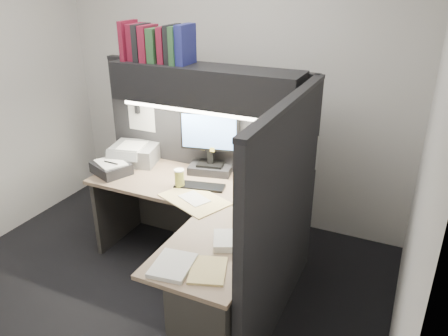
{
  "coord_description": "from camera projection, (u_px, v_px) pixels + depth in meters",
  "views": [
    {
      "loc": [
        1.68,
        -2.23,
        2.29
      ],
      "look_at": [
        0.4,
        0.51,
        0.95
      ],
      "focal_mm": 35.0,
      "sensor_mm": 36.0,
      "label": 1
    }
  ],
  "objects": [
    {
      "name": "paper_stack_b",
      "position": [
        173.0,
        265.0,
        2.53
      ],
      "size": [
        0.25,
        0.3,
        0.03
      ],
      "primitive_type": "cube",
      "rotation": [
        0.0,
        0.0,
        0.14
      ],
      "color": "white",
      "rests_on": "desk"
    },
    {
      "name": "notebook_stack",
      "position": [
        111.0,
        168.0,
        3.72
      ],
      "size": [
        0.38,
        0.35,
        0.09
      ],
      "primitive_type": "cube",
      "rotation": [
        0.0,
        0.0,
        -0.39
      ],
      "color": "black",
      "rests_on": "desk"
    },
    {
      "name": "desk",
      "position": [
        196.0,
        260.0,
        3.08
      ],
      "size": [
        1.7,
        1.53,
        0.73
      ],
      "color": "#7E6C50",
      "rests_on": "floor"
    },
    {
      "name": "keyboard",
      "position": [
        200.0,
        186.0,
        3.49
      ],
      "size": [
        0.42,
        0.21,
        0.02
      ],
      "primitive_type": "cube",
      "rotation": [
        0.0,
        0.0,
        0.21
      ],
      "color": "black",
      "rests_on": "desk"
    },
    {
      "name": "overhead_shelf",
      "position": [
        205.0,
        85.0,
        3.39
      ],
      "size": [
        1.55,
        0.34,
        0.3
      ],
      "primitive_type": "cube",
      "color": "black",
      "rests_on": "partition_back"
    },
    {
      "name": "wall_right",
      "position": [
        423.0,
        178.0,
        2.2
      ],
      "size": [
        0.04,
        3.0,
        2.7
      ],
      "primitive_type": "cube",
      "color": "silver",
      "rests_on": "floor"
    },
    {
      "name": "task_light_tube",
      "position": [
        197.0,
        111.0,
        3.34
      ],
      "size": [
        1.32,
        0.04,
        0.04
      ],
      "primitive_type": "cylinder",
      "rotation": [
        0.0,
        1.57,
        0.0
      ],
      "color": "white",
      "rests_on": "overhead_shelf"
    },
    {
      "name": "paper_stack_a",
      "position": [
        233.0,
        241.0,
        2.75
      ],
      "size": [
        0.31,
        0.29,
        0.05
      ],
      "primitive_type": "cube",
      "rotation": [
        0.0,
        0.0,
        0.43
      ],
      "color": "white",
      "rests_on": "desk"
    },
    {
      "name": "monitor",
      "position": [
        210.0,
        149.0,
        3.66
      ],
      "size": [
        0.49,
        0.29,
        0.54
      ],
      "rotation": [
        0.0,
        0.0,
        0.22
      ],
      "color": "black",
      "rests_on": "desk"
    },
    {
      "name": "partition_back",
      "position": [
        206.0,
        158.0,
        3.86
      ],
      "size": [
        1.9,
        0.06,
        1.6
      ],
      "primitive_type": "cube",
      "color": "black",
      "rests_on": "floor"
    },
    {
      "name": "manila_stack",
      "position": [
        208.0,
        270.0,
        2.5
      ],
      "size": [
        0.28,
        0.31,
        0.01
      ],
      "primitive_type": "cube",
      "rotation": [
        0.0,
        0.0,
        0.33
      ],
      "color": "#E3CB7F",
      "rests_on": "desk"
    },
    {
      "name": "mouse",
      "position": [
        263.0,
        205.0,
        3.18
      ],
      "size": [
        0.08,
        0.1,
        0.03
      ],
      "primitive_type": "ellipsoid",
      "rotation": [
        0.0,
        0.0,
        -0.2
      ],
      "color": "black",
      "rests_on": "mousepad"
    },
    {
      "name": "telephone",
      "position": [
        267.0,
        179.0,
        3.51
      ],
      "size": [
        0.27,
        0.28,
        0.1
      ],
      "primitive_type": "cube",
      "rotation": [
        0.0,
        0.0,
        -0.12
      ],
      "color": "tan",
      "rests_on": "desk"
    },
    {
      "name": "floor",
      "position": [
        150.0,
        293.0,
        3.42
      ],
      "size": [
        3.5,
        3.5,
        0.0
      ],
      "primitive_type": "plane",
      "color": "black",
      "rests_on": "ground"
    },
    {
      "name": "coffee_cup",
      "position": [
        180.0,
        179.0,
        3.46
      ],
      "size": [
        0.08,
        0.08,
        0.14
      ],
      "primitive_type": "cylinder",
      "rotation": [
        0.0,
        0.0,
        -0.0
      ],
      "color": "#D3C454",
      "rests_on": "desk"
    },
    {
      "name": "mousepad",
      "position": [
        265.0,
        207.0,
        3.2
      ],
      "size": [
        0.26,
        0.25,
        0.0
      ],
      "primitive_type": "cube",
      "rotation": [
        0.0,
        0.0,
        -0.23
      ],
      "color": "navy",
      "rests_on": "desk"
    },
    {
      "name": "open_folder",
      "position": [
        194.0,
        199.0,
        3.3
      ],
      "size": [
        0.59,
        0.5,
        0.01
      ],
      "primitive_type": "cube",
      "rotation": [
        0.0,
        0.0,
        -0.39
      ],
      "color": "#E3CB7F",
      "rests_on": "desk"
    },
    {
      "name": "wall_back",
      "position": [
        229.0,
        83.0,
        4.12
      ],
      "size": [
        3.5,
        0.04,
        2.7
      ],
      "primitive_type": "cube",
      "color": "silver",
      "rests_on": "floor"
    },
    {
      "name": "binder_row",
      "position": [
        158.0,
        43.0,
        3.43
      ],
      "size": [
        0.57,
        0.25,
        0.31
      ],
      "color": "maroon",
      "rests_on": "overhead_shelf"
    },
    {
      "name": "pinned_papers",
      "position": [
        229.0,
        153.0,
        3.3
      ],
      "size": [
        1.76,
        1.31,
        0.51
      ],
      "color": "white",
      "rests_on": "partition_back"
    },
    {
      "name": "printer",
      "position": [
        135.0,
        154.0,
        3.94
      ],
      "size": [
        0.47,
        0.43,
        0.16
      ],
      "primitive_type": "cube",
      "rotation": [
        0.0,
        0.0,
        0.25
      ],
      "color": "gray",
      "rests_on": "desk"
    },
    {
      "name": "partition_right",
      "position": [
        282.0,
        222.0,
        2.87
      ],
      "size": [
        0.06,
        1.5,
        1.6
      ],
      "primitive_type": "cube",
      "color": "black",
      "rests_on": "floor"
    }
  ]
}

